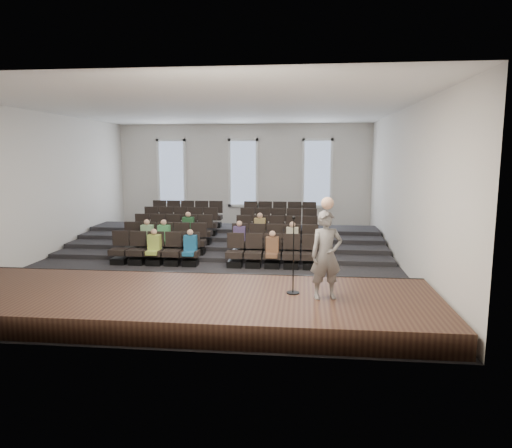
{
  "coord_description": "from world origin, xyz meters",
  "views": [
    {
      "loc": [
        2.89,
        -14.69,
        3.55
      ],
      "look_at": [
        1.29,
        0.5,
        1.23
      ],
      "focal_mm": 32.0,
      "sensor_mm": 36.0,
      "label": 1
    }
  ],
  "objects": [
    {
      "name": "wall_front",
      "position": [
        0.0,
        -7.02,
        2.5
      ],
      "size": [
        12.0,
        0.04,
        5.0
      ],
      "primitive_type": "cube",
      "color": "silver",
      "rests_on": "ground"
    },
    {
      "name": "risers",
      "position": [
        0.0,
        3.17,
        0.2
      ],
      "size": [
        11.8,
        4.8,
        0.6
      ],
      "color": "black",
      "rests_on": "ground"
    },
    {
      "name": "windows",
      "position": [
        0.0,
        6.95,
        2.7
      ],
      "size": [
        8.44,
        0.1,
        3.24
      ],
      "color": "white",
      "rests_on": "wall_back"
    },
    {
      "name": "wall_back",
      "position": [
        0.0,
        7.02,
        2.5
      ],
      "size": [
        12.0,
        0.04,
        5.0
      ],
      "primitive_type": "cube",
      "color": "silver",
      "rests_on": "ground"
    },
    {
      "name": "wall_left",
      "position": [
        -6.02,
        0.0,
        2.5
      ],
      "size": [
        0.04,
        14.0,
        5.0
      ],
      "primitive_type": "cube",
      "color": "silver",
      "rests_on": "ground"
    },
    {
      "name": "wall_right",
      "position": [
        6.02,
        0.0,
        2.5
      ],
      "size": [
        0.04,
        14.0,
        5.0
      ],
      "primitive_type": "cube",
      "color": "silver",
      "rests_on": "ground"
    },
    {
      "name": "seating_rows",
      "position": [
        -0.0,
        1.54,
        0.68
      ],
      "size": [
        6.8,
        4.7,
        1.67
      ],
      "color": "black",
      "rests_on": "ground"
    },
    {
      "name": "ceiling",
      "position": [
        0.0,
        0.0,
        5.01
      ],
      "size": [
        12.0,
        14.0,
        0.02
      ],
      "primitive_type": "cube",
      "color": "white",
      "rests_on": "ground"
    },
    {
      "name": "mic_stand",
      "position": [
        2.68,
        -4.85,
        1.02
      ],
      "size": [
        0.29,
        0.29,
        1.74
      ],
      "color": "black",
      "rests_on": "stage"
    },
    {
      "name": "stage",
      "position": [
        0.0,
        -5.1,
        0.25
      ],
      "size": [
        11.8,
        3.6,
        0.5
      ],
      "primitive_type": "cube",
      "color": "#41291B",
      "rests_on": "ground"
    },
    {
      "name": "speaker",
      "position": [
        3.38,
        -5.12,
        1.44
      ],
      "size": [
        0.78,
        0.61,
        1.89
      ],
      "primitive_type": "imported",
      "rotation": [
        0.0,
        0.0,
        0.25
      ],
      "color": "slate",
      "rests_on": "stage"
    },
    {
      "name": "audience",
      "position": [
        -0.21,
        0.34,
        0.81
      ],
      "size": [
        5.45,
        2.64,
        1.1
      ],
      "color": "#9FB548",
      "rests_on": "seating_rows"
    },
    {
      "name": "ground",
      "position": [
        0.0,
        0.0,
        0.0
      ],
      "size": [
        14.0,
        14.0,
        0.0
      ],
      "primitive_type": "plane",
      "color": "black",
      "rests_on": "ground"
    },
    {
      "name": "stage_lip",
      "position": [
        0.0,
        -3.33,
        0.25
      ],
      "size": [
        11.8,
        0.06,
        0.52
      ],
      "primitive_type": "cube",
      "color": "black",
      "rests_on": "ground"
    }
  ]
}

